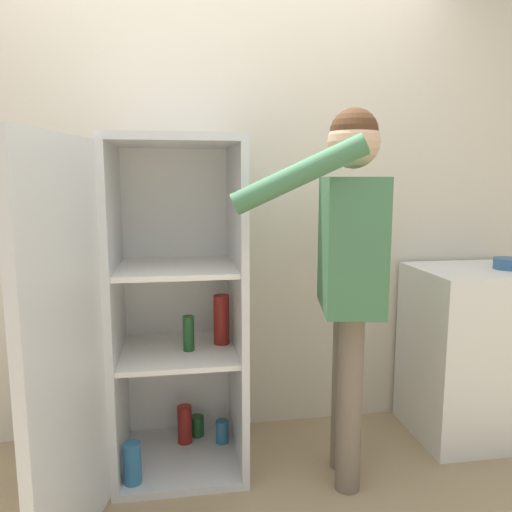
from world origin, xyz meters
name	(u,v)px	position (x,y,z in m)	size (l,w,h in m)	color
wall_back	(215,204)	(0.00, 0.98, 1.27)	(7.00, 0.06, 2.55)	beige
refrigerator	(158,315)	(-0.30, 0.54, 0.78)	(0.80, 1.21, 1.60)	silver
person	(348,252)	(0.54, 0.36, 1.09)	(0.73, 0.58, 1.71)	#726656
counter	(474,352)	(1.39, 0.65, 0.47)	(0.66, 0.55, 0.94)	white
bowl	(508,264)	(1.52, 0.62, 0.96)	(0.14, 0.14, 0.06)	#335B8E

